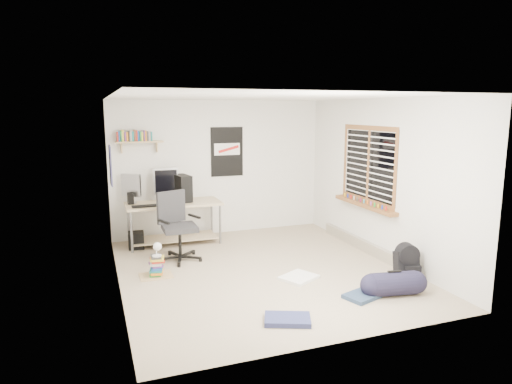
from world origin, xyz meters
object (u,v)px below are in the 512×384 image
object	(u,v)px
desk	(174,223)
duffel_bag	(394,285)
office_chair	(180,230)
book_stack	(156,266)
backpack	(406,266)

from	to	relation	value
desk	duffel_bag	size ratio (longest dim) A/B	2.73
desk	office_chair	bearing A→B (deg)	-105.58
office_chair	book_stack	bearing A→B (deg)	-149.73
desk	duffel_bag	xyz separation A→B (m)	(2.21, -3.24, -0.22)
backpack	duffel_bag	xyz separation A→B (m)	(-0.49, -0.38, -0.06)
backpack	duffel_bag	world-z (taller)	duffel_bag
office_chair	backpack	world-z (taller)	office_chair
desk	backpack	bearing A→B (deg)	-57.55
desk	book_stack	distance (m)	1.63
backpack	book_stack	distance (m)	3.50
desk	office_chair	size ratio (longest dim) A/B	1.50
office_chair	duffel_bag	size ratio (longest dim) A/B	1.82
desk	backpack	distance (m)	3.94
backpack	duffel_bag	bearing A→B (deg)	-129.13
backpack	book_stack	size ratio (longest dim) A/B	0.97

